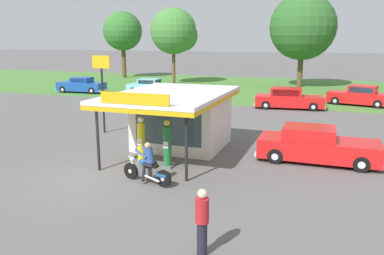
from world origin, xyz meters
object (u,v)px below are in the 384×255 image
object	(u,v)px
parked_car_back_row_centre	(81,85)
gas_pump_nearside	(141,143)
parked_car_back_row_centre_left	(359,96)
parked_car_back_row_left	(288,99)
bystander_chatting_near_pumps	(202,221)
gas_pump_offside	(167,146)
featured_classic_sedan	(316,146)
roadside_pole_sign	(102,80)
parked_car_second_row_spare	(152,87)
motorcycle_with_rider	(147,166)

from	to	relation	value
parked_car_back_row_centre	gas_pump_nearside	bearing A→B (deg)	-49.25
parked_car_back_row_centre_left	parked_car_back_row_left	xyz separation A→B (m)	(-5.25, -3.50, -0.00)
parked_car_back_row_left	bystander_chatting_near_pumps	xyz separation A→B (m)	(0.30, -22.39, 0.20)
gas_pump_nearside	parked_car_back_row_centre	distance (m)	24.91
gas_pump_offside	parked_car_back_row_centre	size ratio (longest dim) A/B	0.40
bystander_chatting_near_pumps	parked_car_back_row_left	bearing A→B (deg)	90.77
gas_pump_nearside	featured_classic_sedan	distance (m)	7.63
parked_car_back_row_centre_left	gas_pump_nearside	bearing A→B (deg)	-115.93
bystander_chatting_near_pumps	gas_pump_nearside	bearing A→B (deg)	127.99
parked_car_back_row_centre	roadside_pole_sign	size ratio (longest dim) A/B	1.16
parked_car_back_row_centre_left	parked_car_back_row_centre	world-z (taller)	parked_car_back_row_centre_left
gas_pump_offside	parked_car_back_row_left	bearing A→B (deg)	78.94
parked_car_back_row_centre	parked_car_second_row_spare	size ratio (longest dim) A/B	1.00
motorcycle_with_rider	parked_car_second_row_spare	distance (m)	24.58
parked_car_back_row_centre	parked_car_back_row_left	bearing A→B (deg)	-6.91
motorcycle_with_rider	parked_car_back_row_left	world-z (taller)	parked_car_back_row_left
bystander_chatting_near_pumps	roadside_pole_sign	xyz separation A→B (m)	(-9.40, 10.59, 2.09)
gas_pump_nearside	featured_classic_sedan	xyz separation A→B (m)	(7.03, 2.93, -0.24)
bystander_chatting_near_pumps	parked_car_second_row_spare	bearing A→B (deg)	117.77
parked_car_back_row_left	bystander_chatting_near_pumps	world-z (taller)	bystander_chatting_near_pumps
motorcycle_with_rider	bystander_chatting_near_pumps	world-z (taller)	bystander_chatting_near_pumps
gas_pump_nearside	roadside_pole_sign	bearing A→B (deg)	135.82
parked_car_back_row_centre_left	parked_car_back_row_centre	distance (m)	25.93
roadside_pole_sign	motorcycle_with_rider	bearing A→B (deg)	-47.73
parked_car_back_row_centre	parked_car_second_row_spare	world-z (taller)	parked_car_back_row_centre
motorcycle_with_rider	featured_classic_sedan	world-z (taller)	motorcycle_with_rider
motorcycle_with_rider	roadside_pole_sign	bearing A→B (deg)	132.27
parked_car_back_row_centre	parked_car_back_row_left	xyz separation A→B (m)	(20.66, -2.51, 0.03)
parked_car_back_row_centre_left	parked_car_back_row_centre	xyz separation A→B (m)	(-25.91, -0.99, -0.04)
gas_pump_offside	featured_classic_sedan	xyz separation A→B (m)	(5.83, 2.93, -0.22)
parked_car_back_row_centre	bystander_chatting_near_pumps	xyz separation A→B (m)	(20.96, -24.89, 0.23)
parked_car_back_row_centre_left	roadside_pole_sign	distance (m)	21.10
gas_pump_offside	parked_car_second_row_spare	xyz separation A→B (m)	(-10.38, 20.33, -0.26)
parked_car_second_row_spare	parked_car_back_row_centre_left	bearing A→B (deg)	-1.44
gas_pump_nearside	parked_car_back_row_centre	world-z (taller)	gas_pump_nearside
parked_car_second_row_spare	bystander_chatting_near_pumps	bearing A→B (deg)	-62.23
gas_pump_offside	roadside_pole_sign	distance (m)	7.75
gas_pump_offside	featured_classic_sedan	size ratio (longest dim) A/B	0.38
motorcycle_with_rider	parked_car_back_row_left	distance (m)	18.58
parked_car_back_row_centre_left	roadside_pole_sign	world-z (taller)	roadside_pole_sign
gas_pump_nearside	featured_classic_sedan	bearing A→B (deg)	22.64
motorcycle_with_rider	parked_car_back_row_centre_left	bearing A→B (deg)	68.84
motorcycle_with_rider	gas_pump_offside	bearing A→B (deg)	90.31
gas_pump_offside	bystander_chatting_near_pumps	size ratio (longest dim) A/B	1.16
gas_pump_offside	roadside_pole_sign	size ratio (longest dim) A/B	0.46
roadside_pole_sign	featured_classic_sedan	bearing A→B (deg)	-7.91
parked_car_back_row_centre_left	gas_pump_offside	bearing A→B (deg)	-113.04
featured_classic_sedan	bystander_chatting_near_pumps	xyz separation A→B (m)	(-2.33, -8.96, 0.22)
parked_car_back_row_left	parked_car_second_row_spare	bearing A→B (deg)	163.70
parked_car_back_row_left	bystander_chatting_near_pumps	bearing A→B (deg)	-89.23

